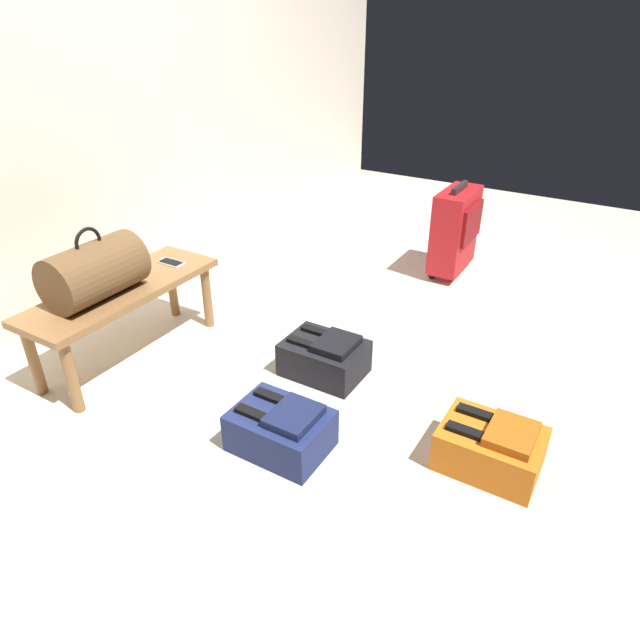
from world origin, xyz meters
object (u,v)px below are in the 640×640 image
at_px(backpack_navy, 281,429).
at_px(bench, 123,298).
at_px(backpack_orange, 491,447).
at_px(suitcase_upright_red, 455,229).
at_px(backpack_dark, 325,357).
at_px(cell_phone, 171,263).
at_px(duffel_bag_brown, 94,271).

bearing_deg(backpack_navy, bench, 80.51).
bearing_deg(bench, backpack_orange, -85.03).
xyz_separation_m(bench, backpack_navy, (-0.17, -1.04, -0.24)).
height_order(suitcase_upright_red, backpack_dark, suitcase_upright_red).
bearing_deg(backpack_dark, suitcase_upright_red, -5.09).
relative_size(suitcase_upright_red, backpack_dark, 1.58).
bearing_deg(cell_phone, backpack_navy, -115.97).
bearing_deg(suitcase_upright_red, duffel_bag_brown, 151.50).
xyz_separation_m(cell_phone, backpack_orange, (-0.17, -1.78, -0.31)).
bearing_deg(cell_phone, suitcase_upright_red, -35.06).
distance_m(duffel_bag_brown, backpack_dark, 1.13).
distance_m(bench, suitcase_upright_red, 2.09).
height_order(backpack_dark, backpack_navy, same).
relative_size(suitcase_upright_red, backpack_orange, 1.58).
xyz_separation_m(duffel_bag_brown, cell_phone, (0.45, -0.01, -0.13)).
height_order(duffel_bag_brown, backpack_dark, duffel_bag_brown).
xyz_separation_m(backpack_orange, backpack_dark, (0.21, 0.87, 0.00)).
distance_m(cell_phone, backpack_orange, 1.81).
bearing_deg(suitcase_upright_red, cell_phone, 144.94).
bearing_deg(cell_phone, backpack_dark, -87.27).
bearing_deg(bench, cell_phone, -1.84).
height_order(backpack_orange, backpack_navy, same).
height_order(cell_phone, backpack_navy, cell_phone).
height_order(duffel_bag_brown, suitcase_upright_red, duffel_bag_brown).
distance_m(bench, backpack_orange, 1.81).
height_order(cell_phone, backpack_dark, cell_phone).
bearing_deg(suitcase_upright_red, backpack_dark, 174.91).
relative_size(bench, cell_phone, 6.94).
relative_size(bench, duffel_bag_brown, 2.27).
distance_m(cell_phone, backpack_dark, 0.96).
bearing_deg(bench, duffel_bag_brown, -180.00).
height_order(duffel_bag_brown, backpack_navy, duffel_bag_brown).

